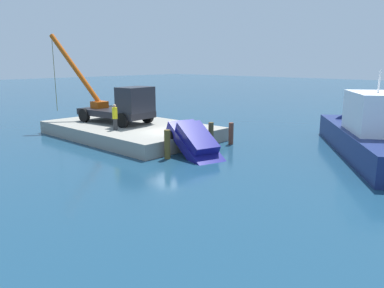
# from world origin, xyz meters

# --- Properties ---
(ground) EXTENTS (200.00, 200.00, 0.00)m
(ground) POSITION_xyz_m (0.00, 0.00, 0.00)
(ground) COLOR navy
(dock) EXTENTS (12.26, 7.47, 0.90)m
(dock) POSITION_xyz_m (-4.06, 0.00, 0.45)
(dock) COLOR gray
(dock) RESTS_ON ground
(crane_truck) EXTENTS (8.70, 3.57, 6.49)m
(crane_truck) POSITION_xyz_m (-4.80, -0.17, 2.26)
(crane_truck) COLOR black
(crane_truck) RESTS_ON dock
(dock_worker) EXTENTS (0.34, 0.34, 1.69)m
(dock_worker) POSITION_xyz_m (-2.96, -2.04, 1.76)
(dock_worker) COLOR #333333
(dock_worker) RESTS_ON dock
(salvaged_car) EXTENTS (4.58, 2.95, 2.81)m
(salvaged_car) POSITION_xyz_m (3.43, -1.07, 0.69)
(salvaged_car) COLOR navy
(salvaged_car) RESTS_ON ground
(moored_yacht) EXTENTS (11.18, 14.26, 6.21)m
(moored_yacht) POSITION_xyz_m (9.47, 7.47, 0.57)
(moored_yacht) COLOR navy
(moored_yacht) RESTS_ON ground
(piling_near) EXTENTS (0.34, 0.34, 1.63)m
(piling_near) POSITION_xyz_m (2.52, -2.52, 0.82)
(piling_near) COLOR brown
(piling_near) RESTS_ON ground
(piling_mid) EXTENTS (0.30, 0.30, 1.63)m
(piling_mid) POSITION_xyz_m (2.55, -1.11, 0.82)
(piling_mid) COLOR brown
(piling_mid) RESTS_ON ground
(piling_far) EXTENTS (0.33, 0.33, 1.61)m
(piling_far) POSITION_xyz_m (2.52, 1.25, 0.80)
(piling_far) COLOR #4E4326
(piling_far) RESTS_ON ground
(piling_end) EXTENTS (0.32, 0.32, 1.42)m
(piling_end) POSITION_xyz_m (2.84, 2.90, 0.71)
(piling_end) COLOR brown
(piling_end) RESTS_ON ground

